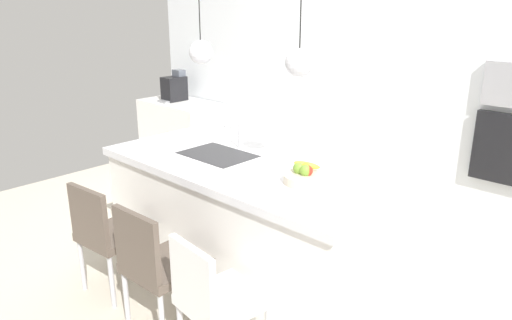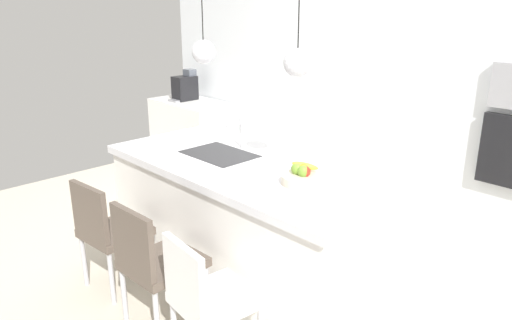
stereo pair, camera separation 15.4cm
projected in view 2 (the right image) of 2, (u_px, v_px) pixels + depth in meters
The scene contains 13 objects.
floor at pixel (247, 275), 3.89m from camera, with size 6.60×6.60×0.00m, color beige.
back_wall at pixel (375, 88), 4.57m from camera, with size 6.00×0.10×2.60m, color white.
kitchen_island at pixel (247, 221), 3.74m from camera, with size 2.29×1.04×0.94m.
sink_basin at pixel (219, 155), 3.81m from camera, with size 0.56×0.40×0.02m, color #2D2D30.
faucet at pixel (239, 132), 3.91m from camera, with size 0.02×0.17×0.22m.
fruit_bowl at pixel (302, 176), 3.19m from camera, with size 0.28×0.28×0.15m.
side_counter at pixel (193, 135), 6.24m from camera, with size 1.10×0.60×0.88m, color white.
coffee_machine at pixel (185, 87), 6.14m from camera, with size 0.20×0.35×0.38m.
chair_near at pixel (108, 229), 3.57m from camera, with size 0.46×0.46×0.87m.
chair_middle at pixel (154, 260), 3.13m from camera, with size 0.45×0.48×0.89m.
chair_far at pixel (206, 296), 2.78m from camera, with size 0.46×0.48×0.85m.
pendant_light_left at pixel (203, 51), 3.68m from camera, with size 0.18×0.18×0.78m.
pendant_light_right at pixel (298, 63), 3.03m from camera, with size 0.18×0.18×0.78m.
Camera 2 is at (2.50, -2.31, 2.09)m, focal length 34.12 mm.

